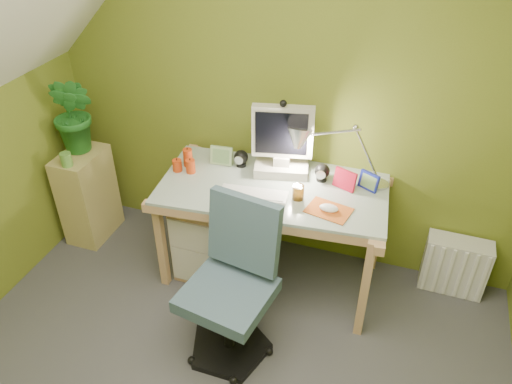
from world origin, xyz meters
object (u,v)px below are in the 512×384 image
(monitor, at_px, (283,134))
(desk_lamp, at_px, (356,141))
(task_chair, at_px, (227,293))
(side_ledge, at_px, (88,195))
(radiator, at_px, (455,265))
(potted_plant, at_px, (74,114))
(desk, at_px, (272,233))

(monitor, height_order, desk_lamp, desk_lamp)
(desk_lamp, bearing_deg, task_chair, -105.56)
(side_ledge, bearing_deg, radiator, 5.78)
(potted_plant, bearing_deg, desk_lamp, 3.82)
(desk, height_order, radiator, desk)
(desk_lamp, relative_size, radiator, 1.50)
(potted_plant, xyz_separation_m, task_chair, (1.39, -0.74, -0.52))
(potted_plant, relative_size, radiator, 1.41)
(potted_plant, height_order, radiator, potted_plant)
(desk_lamp, distance_m, potted_plant, 1.89)
(side_ledge, height_order, potted_plant, potted_plant)
(desk, relative_size, desk_lamp, 2.31)
(monitor, bearing_deg, desk, -102.54)
(monitor, xyz_separation_m, side_ledge, (-1.43, -0.18, -0.67))
(side_ledge, relative_size, task_chair, 0.75)
(task_chair, distance_m, radiator, 1.58)
(desk, xyz_separation_m, radiator, (1.19, 0.27, -0.17))
(task_chair, bearing_deg, potted_plant, 161.18)
(side_ledge, bearing_deg, desk, -0.17)
(desk, xyz_separation_m, side_ledge, (-1.43, 0.00, -0.02))
(desk, bearing_deg, monitor, 84.90)
(monitor, height_order, side_ledge, monitor)
(radiator, bearing_deg, monitor, -174.89)
(desk, bearing_deg, desk_lamp, 16.70)
(desk_lamp, xyz_separation_m, task_chair, (-0.50, -0.87, -0.58))
(desk, height_order, potted_plant, potted_plant)
(side_ledge, relative_size, radiator, 1.73)
(radiator, bearing_deg, desk_lamp, -172.27)
(task_chair, bearing_deg, side_ledge, 162.81)
(desk, bearing_deg, radiator, 7.70)
(monitor, xyz_separation_m, radiator, (1.19, 0.09, -0.82))
(task_chair, bearing_deg, desk_lamp, 69.48)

